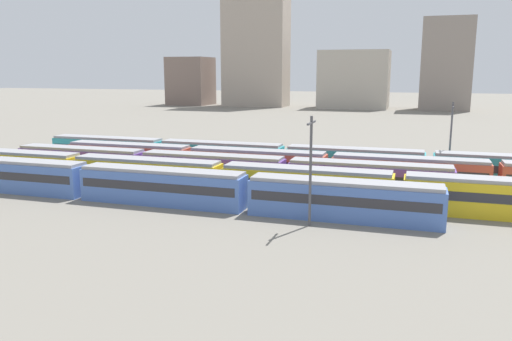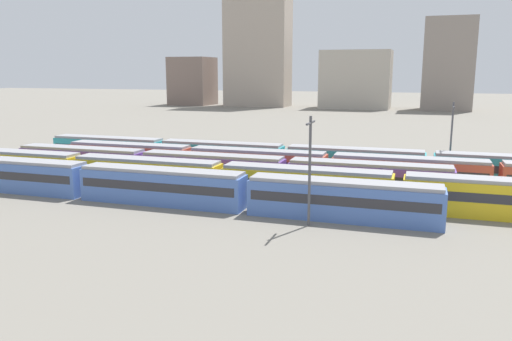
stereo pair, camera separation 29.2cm
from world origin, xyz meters
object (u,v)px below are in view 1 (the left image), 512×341
train_track_0 (162,186)px  catenary_pole_0 (311,166)px  train_track_3 (495,177)px  train_track_4 (285,158)px  train_track_2 (212,169)px  catenary_pole_1 (451,136)px  train_track_1 (306,185)px

train_track_0 → catenary_pole_0: 16.90m
train_track_0 → train_track_3: size_ratio=0.50×
train_track_0 → train_track_4: 22.24m
train_track_0 → train_track_2: size_ratio=1.00×
catenary_pole_0 → train_track_4: bearing=109.5°
train_track_2 → catenary_pole_0: catenary_pole_0 is taller
train_track_0 → train_track_3: 37.24m
train_track_3 → catenary_pole_1: bearing=119.2°
train_track_4 → catenary_pole_0: size_ratio=7.56×
train_track_1 → train_track_4: bearing=112.0°
train_track_0 → train_track_3: same height
train_track_0 → catenary_pole_1: size_ratio=5.67×
train_track_3 → catenary_pole_0: (-17.56, -18.51, 3.58)m
catenary_pole_1 → train_track_2: bearing=-154.4°
train_track_4 → catenary_pole_1: bearing=7.9°
train_track_0 → train_track_2: (1.32, 10.40, 0.00)m
train_track_2 → catenary_pole_0: (14.93, -13.31, 3.58)m
catenary_pole_0 → train_track_0: bearing=169.8°
catenary_pole_1 → train_track_0: bearing=-140.9°
train_track_0 → catenary_pole_1: (29.26, 23.76, 3.56)m
train_track_2 → train_track_3: same height
train_track_1 → train_track_4: size_ratio=1.25×
train_track_1 → train_track_3: same height
train_track_0 → train_track_1: size_ratio=0.60×
train_track_1 → train_track_2: size_ratio=1.68×
train_track_1 → train_track_3: 22.23m
train_track_1 → catenary_pole_0: size_ratio=9.47×
catenary_pole_0 → train_track_2: bearing=138.3°
train_track_0 → train_track_4: size_ratio=0.75×
train_track_2 → train_track_0: bearing=-97.3°
train_track_1 → train_track_3: size_ratio=0.83×
train_track_0 → catenary_pole_1: 37.86m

